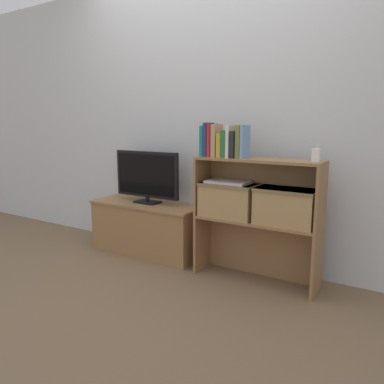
% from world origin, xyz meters
% --- Properties ---
extents(ground_plane, '(16.00, 16.00, 0.00)m').
position_xyz_m(ground_plane, '(0.00, 0.00, 0.00)').
color(ground_plane, brown).
extents(wall_back, '(10.00, 0.05, 2.40)m').
position_xyz_m(wall_back, '(0.00, 0.42, 1.20)').
color(wall_back, silver).
rests_on(wall_back, ground_plane).
extents(tv_stand, '(1.03, 0.41, 0.46)m').
position_xyz_m(tv_stand, '(-0.51, 0.19, 0.23)').
color(tv_stand, olive).
rests_on(tv_stand, ground_plane).
extents(tv, '(0.66, 0.14, 0.46)m').
position_xyz_m(tv, '(-0.51, 0.19, 0.71)').
color(tv, black).
rests_on(tv, tv_stand).
extents(bookshelf_lower_tier, '(0.92, 0.26, 0.47)m').
position_xyz_m(bookshelf_lower_tier, '(0.55, 0.19, 0.29)').
color(bookshelf_lower_tier, olive).
rests_on(bookshelf_lower_tier, ground_plane).
extents(bookshelf_upper_tier, '(0.92, 0.26, 0.45)m').
position_xyz_m(bookshelf_upper_tier, '(0.55, 0.19, 0.75)').
color(bookshelf_upper_tier, olive).
rests_on(bookshelf_upper_tier, bookshelf_lower_tier).
extents(book_teal, '(0.03, 0.12, 0.23)m').
position_xyz_m(book_teal, '(0.13, 0.10, 1.03)').
color(book_teal, '#1E7075').
rests_on(book_teal, bookshelf_upper_tier).
extents(book_navy, '(0.03, 0.13, 0.25)m').
position_xyz_m(book_navy, '(0.17, 0.10, 1.04)').
color(book_navy, navy).
rests_on(book_navy, bookshelf_upper_tier).
extents(book_crimson, '(0.03, 0.13, 0.24)m').
position_xyz_m(book_crimson, '(0.20, 0.10, 1.04)').
color(book_crimson, '#B22328').
rests_on(book_crimson, bookshelf_upper_tier).
extents(book_tan, '(0.04, 0.13, 0.24)m').
position_xyz_m(book_tan, '(0.24, 0.10, 1.04)').
color(book_tan, tan).
rests_on(book_tan, bookshelf_upper_tier).
extents(book_mustard, '(0.03, 0.12, 0.18)m').
position_xyz_m(book_mustard, '(0.28, 0.10, 1.01)').
color(book_mustard, gold).
rests_on(book_mustard, bookshelf_upper_tier).
extents(book_forest, '(0.04, 0.13, 0.20)m').
position_xyz_m(book_forest, '(0.32, 0.10, 1.02)').
color(book_forest, '#286638').
rests_on(book_forest, bookshelf_upper_tier).
extents(book_ivory, '(0.03, 0.15, 0.23)m').
position_xyz_m(book_ivory, '(0.35, 0.10, 1.04)').
color(book_ivory, silver).
rests_on(book_ivory, bookshelf_upper_tier).
extents(book_charcoal, '(0.03, 0.15, 0.19)m').
position_xyz_m(book_charcoal, '(0.39, 0.10, 1.01)').
color(book_charcoal, '#232328').
rests_on(book_charcoal, bookshelf_upper_tier).
extents(book_olive, '(0.03, 0.12, 0.23)m').
position_xyz_m(book_olive, '(0.43, 0.10, 1.04)').
color(book_olive, olive).
rests_on(book_olive, bookshelf_upper_tier).
extents(book_skyblue, '(0.02, 0.14, 0.23)m').
position_xyz_m(book_skyblue, '(0.46, 0.10, 1.04)').
color(book_skyblue, '#709ECC').
rests_on(book_skyblue, bookshelf_upper_tier).
extents(baby_monitor, '(0.05, 0.03, 0.12)m').
position_xyz_m(baby_monitor, '(0.95, 0.13, 0.96)').
color(baby_monitor, white).
rests_on(baby_monitor, bookshelf_upper_tier).
extents(storage_basket_left, '(0.42, 0.23, 0.26)m').
position_xyz_m(storage_basket_left, '(0.33, 0.12, 0.61)').
color(storage_basket_left, tan).
rests_on(storage_basket_left, bookshelf_lower_tier).
extents(storage_basket_right, '(0.42, 0.23, 0.26)m').
position_xyz_m(storage_basket_right, '(0.77, 0.12, 0.61)').
color(storage_basket_right, tan).
rests_on(storage_basket_right, bookshelf_lower_tier).
extents(laptop, '(0.32, 0.21, 0.02)m').
position_xyz_m(laptop, '(0.33, 0.12, 0.73)').
color(laptop, '#BCBCC1').
rests_on(laptop, storage_basket_left).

